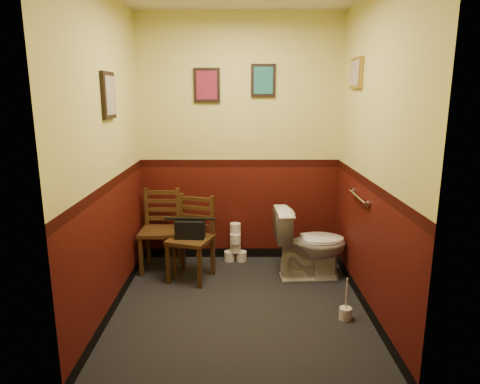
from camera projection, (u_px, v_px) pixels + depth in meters
name	position (u px, v px, depth m)	size (l,w,h in m)	color
floor	(240.00, 307.00, 3.83)	(2.20, 2.40, 0.00)	black
wall_back	(240.00, 142.00, 4.69)	(2.20, 2.70, 0.00)	#400E0A
wall_front	(241.00, 189.00, 2.35)	(2.20, 2.70, 0.00)	#400E0A
wall_left	(107.00, 158.00, 3.52)	(2.40, 2.70, 0.00)	#400E0A
wall_right	(373.00, 157.00, 3.53)	(2.40, 2.70, 0.00)	#400E0A
grab_bar	(358.00, 197.00, 3.86)	(0.05, 0.56, 0.06)	silver
framed_print_back_a	(207.00, 85.00, 4.54)	(0.28, 0.04, 0.36)	black
framed_print_back_b	(263.00, 80.00, 4.53)	(0.26, 0.04, 0.34)	black
framed_print_left	(109.00, 95.00, 3.50)	(0.04, 0.30, 0.38)	black
framed_print_right	(356.00, 73.00, 3.95)	(0.04, 0.34, 0.28)	olive
toilet	(310.00, 244.00, 4.38)	(0.41, 0.74, 0.72)	white
toilet_brush	(345.00, 313.00, 3.61)	(0.10, 0.10, 0.37)	silver
chair_left	(161.00, 230.00, 4.59)	(0.41, 0.41, 0.86)	#57381A
chair_right	(192.00, 238.00, 4.35)	(0.50, 0.50, 0.85)	#57381A
handbag	(190.00, 229.00, 4.29)	(0.30, 0.16, 0.21)	black
tp_stack	(235.00, 245.00, 4.84)	(0.26, 0.16, 0.44)	silver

